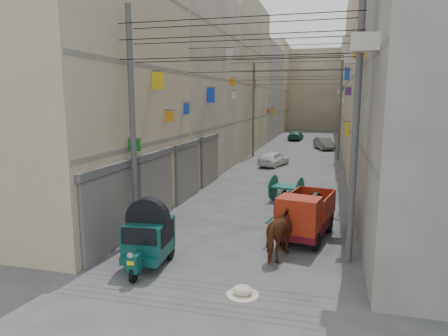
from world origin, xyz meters
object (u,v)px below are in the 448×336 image
(tonga_cart, at_px, (298,209))
(distant_car_white, at_px, (274,159))
(mini_truck, at_px, (304,219))
(distant_car_grey, at_px, (324,143))
(auto_rickshaw, at_px, (148,236))
(distant_car_green, at_px, (296,135))
(second_cart, at_px, (286,188))
(horse, at_px, (285,232))
(feed_sack, at_px, (243,290))

(tonga_cart, distance_m, distant_car_white, 14.64)
(mini_truck, height_order, distant_car_grey, mini_truck)
(auto_rickshaw, xyz_separation_m, distant_car_white, (1.12, 19.18, -0.38))
(mini_truck, relative_size, distant_car_green, 0.85)
(distant_car_green, bearing_deg, second_cart, 96.51)
(auto_rickshaw, relative_size, distant_car_white, 0.70)
(mini_truck, bearing_deg, auto_rickshaw, -131.73)
(second_cart, bearing_deg, mini_truck, -64.35)
(mini_truck, relative_size, horse, 1.66)
(mini_truck, distance_m, distant_car_green, 36.08)
(tonga_cart, height_order, horse, horse)
(second_cart, distance_m, feed_sack, 9.87)
(distant_car_white, relative_size, distant_car_grey, 0.91)
(auto_rickshaw, height_order, distant_car_green, auto_rickshaw)
(second_cart, bearing_deg, tonga_cart, -64.25)
(distant_car_grey, xyz_separation_m, distant_car_green, (-3.52, 8.59, -0.03))
(second_cart, bearing_deg, feed_sack, -76.88)
(tonga_cart, bearing_deg, second_cart, 113.41)
(feed_sack, relative_size, distant_car_grey, 0.14)
(mini_truck, distance_m, distant_car_grey, 27.34)
(horse, xyz_separation_m, distant_car_green, (-2.82, 37.54, -0.28))
(auto_rickshaw, xyz_separation_m, tonga_cart, (4.03, 4.84, -0.18))
(horse, bearing_deg, distant_car_white, -70.17)
(tonga_cart, distance_m, horse, 3.18)
(tonga_cart, xyz_separation_m, horse, (-0.15, -3.18, 0.09))
(auto_rickshaw, height_order, distant_car_white, auto_rickshaw)
(distant_car_white, height_order, distant_car_green, distant_car_green)
(mini_truck, bearing_deg, distant_car_white, 112.87)
(auto_rickshaw, xyz_separation_m, distant_car_grey, (4.58, 30.62, -0.34))
(feed_sack, distance_m, distant_car_green, 40.35)
(feed_sack, bearing_deg, distant_car_grey, 87.37)
(distant_car_white, bearing_deg, distant_car_grey, -88.54)
(horse, bearing_deg, feed_sack, 85.39)
(auto_rickshaw, distance_m, horse, 4.23)
(horse, distance_m, distant_car_white, 17.74)
(mini_truck, xyz_separation_m, distant_car_green, (-3.30, 35.92, -0.27))
(horse, distance_m, distant_car_grey, 28.96)
(auto_rickshaw, relative_size, tonga_cart, 0.68)
(auto_rickshaw, relative_size, mini_truck, 0.69)
(second_cart, relative_size, feed_sack, 3.25)
(feed_sack, distance_m, distant_car_grey, 31.74)
(mini_truck, bearing_deg, distant_car_grey, 100.87)
(auto_rickshaw, height_order, mini_truck, mini_truck)
(tonga_cart, xyz_separation_m, distant_car_green, (-2.97, 34.37, -0.19))
(feed_sack, height_order, distant_car_green, distant_car_green)
(second_cart, height_order, distant_car_grey, second_cart)
(feed_sack, height_order, distant_car_white, distant_car_white)
(distant_car_grey, bearing_deg, tonga_cart, -109.85)
(feed_sack, bearing_deg, distant_car_green, 92.93)
(horse, height_order, distant_car_green, horse)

